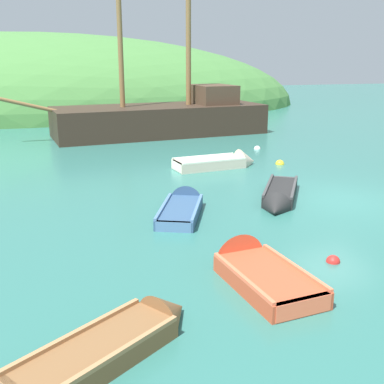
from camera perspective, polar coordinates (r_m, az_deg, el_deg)
ground_plane at (r=15.55m, az=17.00°, el=-0.91°), size 120.00×120.00×0.00m
shore_hill at (r=45.71m, az=-18.60°, el=9.71°), size 49.87×27.35×13.10m
sailing_ship at (r=27.84m, az=-3.60°, el=8.30°), size 14.94×5.38×11.54m
rowboat_center at (r=13.76m, az=-1.13°, el=-1.99°), size 2.17×3.25×0.99m
rowboat_outer_left at (r=14.98m, az=10.58°, el=-0.65°), size 2.61×3.46×0.86m
rowboat_portside at (r=7.66m, az=-8.64°, el=-17.66°), size 3.20×2.56×0.90m
rowboat_far at (r=9.80m, az=7.62°, el=-9.65°), size 1.54×3.02×1.20m
rowboat_outer_right at (r=19.39m, az=3.58°, el=3.44°), size 3.65×1.53×1.10m
buoy_white at (r=23.50m, az=7.94°, el=5.20°), size 0.33×0.33×0.33m
buoy_yellow at (r=20.24m, az=10.64°, el=3.34°), size 0.38×0.38×0.38m
buoy_red at (r=10.90m, az=16.78°, el=-8.14°), size 0.31×0.31×0.31m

